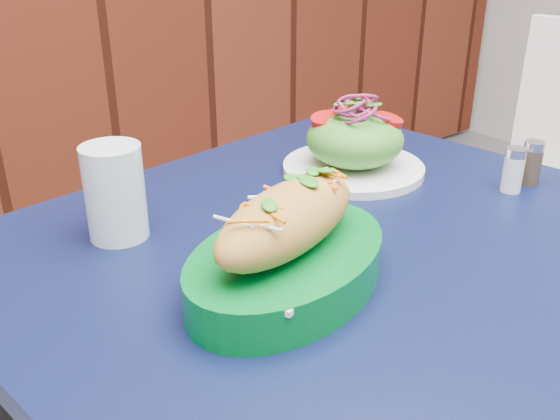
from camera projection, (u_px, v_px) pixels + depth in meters
cafe_table at (371, 313)px, 0.75m from camera, size 0.89×0.89×0.75m
banh_mi_basket at (287, 248)px, 0.63m from camera, size 0.29×0.23×0.12m
salad_plate at (354, 144)px, 0.92m from camera, size 0.21×0.21×0.12m
water_glass at (115, 192)px, 0.72m from camera, size 0.07×0.07×0.11m
salt_shaker at (513, 170)px, 0.86m from camera, size 0.03×0.03×0.06m
pepper_shaker at (532, 163)px, 0.88m from camera, size 0.03×0.03×0.06m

